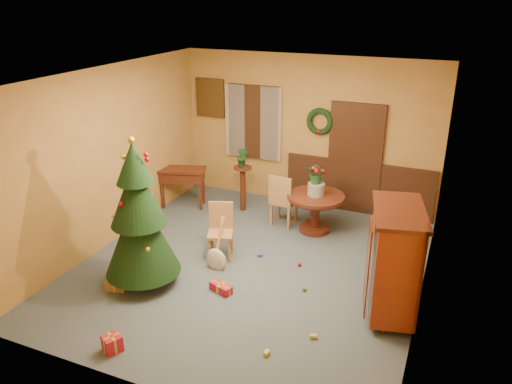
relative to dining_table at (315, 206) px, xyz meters
The scene contains 21 objects.
room_envelope 1.34m from the dining_table, 106.91° to the left, with size 5.50×5.50×5.50m.
dining_table is the anchor object (origin of this frame).
urn 0.31m from the dining_table, 90.00° to the right, with size 0.30×0.30×0.22m, color slate.
centerpiece_plant 0.61m from the dining_table, 90.00° to the right, with size 0.34×0.30×0.38m, color #1E4C23.
chair_near 1.81m from the dining_table, 128.48° to the right, with size 0.50×0.50×0.89m.
chair_far 0.61m from the dining_table, behind, with size 0.44×0.44×0.97m.
guitar 2.09m from the dining_table, 118.66° to the right, with size 0.33×0.16×0.78m, color beige, non-canonical shape.
plant_stand 1.57m from the dining_table, 167.84° to the left, with size 0.34×0.34×0.88m.
stand_plant 1.68m from the dining_table, 167.84° to the left, with size 0.21×0.17×0.39m, color #19471E.
christmas_tree 3.19m from the dining_table, 124.91° to the right, with size 1.07×1.07×2.21m.
writing_desk 2.70m from the dining_table, behind, with size 0.97×0.69×0.78m.
sideboard 2.52m from the dining_table, 50.24° to the right, with size 0.86×1.27×1.49m.
gift_a 3.57m from the dining_table, 125.57° to the right, with size 0.33×0.28×0.15m.
gift_b 4.20m from the dining_table, 107.93° to the right, with size 0.27×0.27×0.20m.
gift_c 2.93m from the dining_table, 131.06° to the right, with size 0.28×0.24×0.13m.
gift_d 2.50m from the dining_table, 105.56° to the right, with size 0.37×0.24×0.12m.
toy_a 1.42m from the dining_table, 113.15° to the right, with size 0.08×0.05×0.05m, color #284DB0.
toy_b 1.99m from the dining_table, 77.43° to the right, with size 0.06×0.06×0.06m, color #268D31.
toy_c 3.40m from the dining_table, 82.72° to the right, with size 0.08×0.05×0.05m, color gold.
toy_d 1.36m from the dining_table, 83.51° to the right, with size 0.06×0.06×0.06m, color #B50C15.
toy_e 3.00m from the dining_table, 73.46° to the right, with size 0.08×0.05×0.05m, color gold.
Camera 1 is at (2.69, -6.14, 3.98)m, focal length 35.00 mm.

